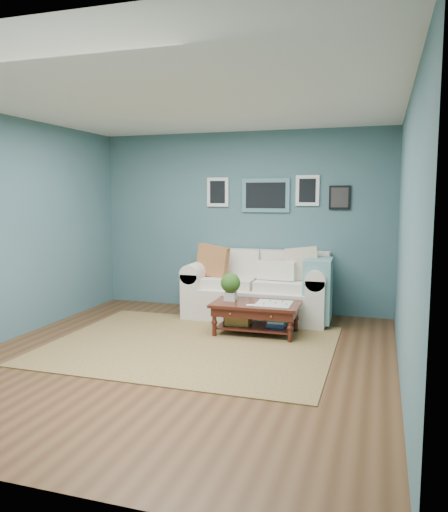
% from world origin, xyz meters
% --- Properties ---
extents(room_shell, '(5.00, 5.02, 2.70)m').
position_xyz_m(room_shell, '(0.01, 0.06, 1.36)').
color(room_shell, brown).
rests_on(room_shell, ground).
extents(area_rug, '(3.25, 2.60, 0.01)m').
position_xyz_m(area_rug, '(-0.05, 0.48, 0.01)').
color(area_rug, brown).
rests_on(area_rug, ground).
extents(loveseat, '(2.06, 0.94, 1.06)m').
position_xyz_m(loveseat, '(0.46, 2.03, 0.43)').
color(loveseat, beige).
rests_on(loveseat, ground).
extents(coffee_table, '(1.11, 0.66, 0.76)m').
position_xyz_m(coffee_table, '(0.50, 1.15, 0.34)').
color(coffee_table, black).
rests_on(coffee_table, ground).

